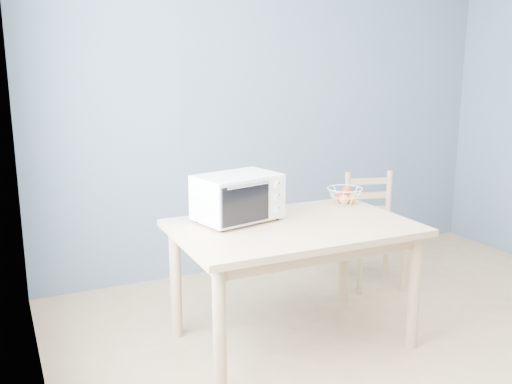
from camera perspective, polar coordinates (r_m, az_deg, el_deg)
name	(u,v)px	position (r m, az deg, el deg)	size (l,w,h in m)	color
room	(493,146)	(2.91, 22.63, 4.24)	(4.01, 4.51, 2.61)	tan
dining_table	(293,241)	(3.41, 3.74, -4.89)	(1.40, 0.90, 0.75)	tan
toaster_oven	(235,197)	(3.39, -2.11, -0.54)	(0.55, 0.45, 0.29)	white
fruit_basket	(344,196)	(3.88, 8.84, -0.35)	(0.27, 0.27, 0.12)	silver
dining_chair	(373,230)	(4.49, 11.60, -3.76)	(0.49, 0.49, 0.86)	tan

